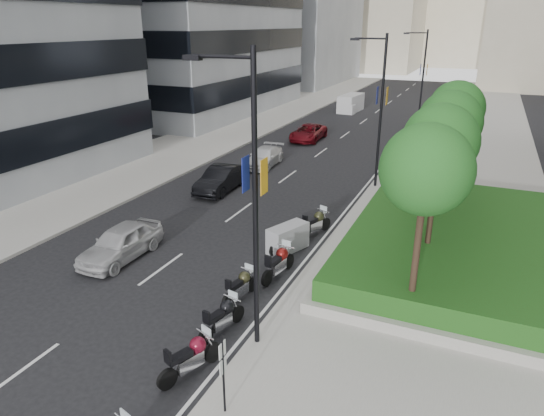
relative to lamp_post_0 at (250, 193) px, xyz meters
The scene contains 26 objects.
ground 6.62m from the lamp_post_0, 166.43° to the right, with size 160.00×160.00×0.00m, color black.
sidewalk_right 29.82m from the lamp_post_0, 80.49° to the left, with size 10.00×100.00×0.15m, color #9E9B93.
sidewalk_left 33.56m from the lamp_post_0, 119.10° to the left, with size 8.00×100.00×0.15m, color #9E9B93.
lane_edge 29.44m from the lamp_post_0, 90.88° to the left, with size 0.12×100.00×0.01m, color silver.
lane_centre 29.97m from the lamp_post_0, 101.01° to the left, with size 0.12×100.00×0.01m, color silver.
planter 11.73m from the lamp_post_0, 56.95° to the left, with size 10.00×14.00×0.40m, color #9F9C94.
hedge 11.50m from the lamp_post_0, 56.95° to the left, with size 9.40×13.40×0.80m, color #224413.
tree_0 5.30m from the lamp_post_0, 34.56° to the left, with size 2.80×2.80×6.30m.
tree_1 8.25m from the lamp_post_0, 58.11° to the left, with size 2.80×2.80×6.30m.
tree_2 11.84m from the lamp_post_0, 68.40° to the left, with size 2.80×2.80×6.30m.
tree_3 15.62m from the lamp_post_0, 73.81° to the left, with size 2.80×2.80×6.30m.
lamp_post_0 is the anchor object (origin of this frame).
lamp_post_1 17.00m from the lamp_post_0, 90.00° to the left, with size 2.34×0.45×9.00m.
lamp_post_2 35.00m from the lamp_post_0, 90.00° to the left, with size 2.34×0.45×9.00m.
parking_sign 4.74m from the lamp_post_0, 77.67° to the right, with size 0.06×0.32×2.50m.
motorcycle_1 4.98m from the lamp_post_0, 116.49° to the right, with size 1.01×2.15×1.12m.
motorcycle_2 4.64m from the lamp_post_0, behind, with size 0.76×2.13×1.07m.
motorcycle_3 5.27m from the lamp_post_0, 124.80° to the left, with size 0.69×2.05×1.03m.
motorcycle_4 6.30m from the lamp_post_0, 102.20° to the left, with size 0.77×2.31×1.15m.
motorcycle_5 8.17m from the lamp_post_0, 102.59° to the left, with size 1.48×2.14×1.20m.
motorcycle_6 9.94m from the lamp_post_0, 96.01° to the left, with size 1.02×2.15×1.12m.
car_a 9.43m from the lamp_post_0, 158.03° to the left, with size 1.73×4.29×1.46m, color #BBBBBD.
car_b 15.76m from the lamp_post_0, 123.00° to the left, with size 1.57×4.50×1.48m, color black.
car_c 20.97m from the lamp_post_0, 113.47° to the left, with size 1.78×4.37×1.27m, color silver.
car_d 29.05m from the lamp_post_0, 106.16° to the left, with size 2.24×4.85×1.35m, color maroon.
delivery_van 44.15m from the lamp_post_0, 101.11° to the left, with size 2.08×4.67×1.91m.
Camera 1 is at (9.84, -10.49, 9.52)m, focal length 32.00 mm.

